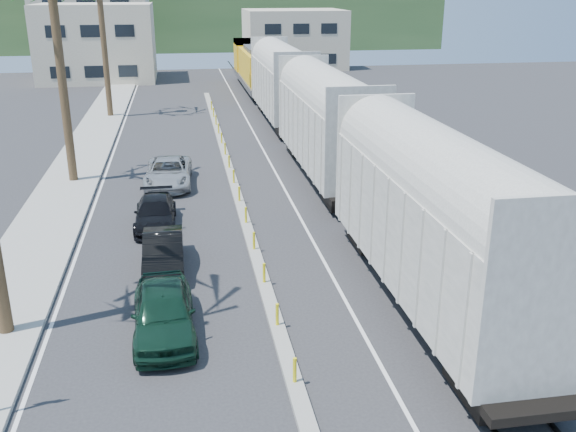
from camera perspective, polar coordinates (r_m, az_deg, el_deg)
The scene contains 11 objects.
sidewalk at distance 38.66m, azimuth -18.18°, elevation 4.23°, with size 3.00×90.00×0.15m, color gray.
rails at distance 41.79m, azimuth 1.09°, elevation 6.28°, with size 1.56×100.00×0.06m.
median at distance 33.44m, azimuth -4.82°, elevation 2.84°, with size 0.45×60.00×0.85m.
lane_markings at distance 38.21m, azimuth -8.71°, elevation 4.72°, with size 9.42×90.00×0.01m.
freight_train at distance 39.63m, azimuth 1.56°, elevation 9.77°, with size 3.00×60.94×5.85m.
buildings at distance 83.85m, azimuth -12.67°, elevation 15.64°, with size 38.00×27.00×10.00m.
hillside at distance 112.02m, azimuth -8.67°, elevation 17.66°, with size 80.00×20.00×12.00m, color #385628.
car_lead at distance 19.41m, azimuth -11.00°, elevation -8.36°, with size 1.96×4.56×1.53m, color black.
car_second at distance 23.78m, azimuth -11.01°, elevation -3.17°, with size 1.43×4.09×1.35m, color black.
car_third at distance 28.07m, azimuth -11.71°, elevation 0.26°, with size 1.77×4.26×1.23m, color black.
car_rear at distance 33.81m, azimuth -10.59°, elevation 3.84°, with size 2.53×5.11×1.39m, color #ACAEB1.
Camera 1 is at (-2.52, -11.93, 9.82)m, focal length 40.00 mm.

